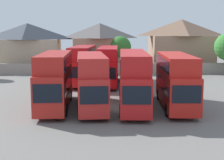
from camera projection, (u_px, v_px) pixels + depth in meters
The scene contains 13 objects.
ground at pixel (108, 79), 48.19m from camera, with size 140.00×140.00×0.00m, color slate.
depot_boundary_wall at pixel (108, 69), 53.82m from camera, with size 56.00×0.50×1.80m, color gray.
bus_1 at pixel (55, 77), 30.00m from camera, with size 2.77×10.70×4.99m.
bus_2 at pixel (91, 78), 29.68m from camera, with size 3.07×10.44×4.89m.
bus_3 at pixel (133, 76), 30.33m from camera, with size 3.13×12.16×5.06m.
bus_4 at pixel (176, 78), 30.10m from camera, with size 3.19×10.64×4.85m.
bus_5 at pixel (83, 63), 43.84m from camera, with size 3.47×10.92×4.98m.
bus_6 at pixel (108, 63), 43.40m from camera, with size 3.07×11.71×4.89m.
bus_7 at pixel (133, 69), 44.18m from camera, with size 2.76×10.70×3.36m.
house_terrace_left at pixel (28, 47), 58.11m from camera, with size 11.41×6.48×8.34m.
house_terrace_centre at pixel (100, 46), 58.94m from camera, with size 9.48×8.15×8.36m.
house_terrace_right at pixel (181, 44), 60.55m from camera, with size 11.52×7.84×9.10m.
tree_behind_wall at pixel (120, 47), 55.88m from camera, with size 3.71×3.71×6.15m.
Camera 1 is at (-1.14, -29.68, 6.93)m, focal length 53.10 mm.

